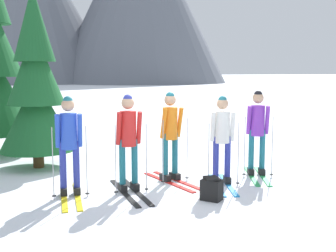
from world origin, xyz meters
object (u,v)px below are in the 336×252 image
object	(u,v)px
skier_in_blue	(69,140)
skier_in_red	(128,138)
backpack_on_snow_front	(212,189)
skier_in_white	(222,137)
skier_in_orange	(170,133)
pine_tree_far	(36,86)
skier_in_purple	(257,128)

from	to	relation	value
skier_in_blue	skier_in_red	xyz separation A→B (m)	(1.00, 0.01, 0.01)
skier_in_blue	backpack_on_snow_front	distance (m)	2.51
skier_in_white	skier_in_blue	bearing A→B (deg)	-178.56
skier_in_orange	skier_in_white	distance (m)	0.98
skier_in_white	pine_tree_far	bearing A→B (deg)	146.06
skier_in_red	pine_tree_far	size ratio (longest dim) A/B	0.47
skier_in_orange	skier_in_purple	bearing A→B (deg)	1.18
skier_in_blue	backpack_on_snow_front	world-z (taller)	skier_in_blue
skier_in_orange	backpack_on_snow_front	xyz separation A→B (m)	(0.35, -1.37, -0.74)
skier_in_purple	backpack_on_snow_front	size ratio (longest dim) A/B	4.31
skier_in_red	skier_in_white	bearing A→B (deg)	1.83
skier_in_orange	pine_tree_far	world-z (taller)	pine_tree_far
skier_in_red	skier_in_white	distance (m)	1.76
skier_in_blue	skier_in_orange	distance (m)	1.96
skier_in_red	pine_tree_far	bearing A→B (deg)	124.94
skier_in_purple	pine_tree_far	xyz separation A→B (m)	(-4.32, 1.79, 0.81)
skier_in_white	skier_in_purple	bearing A→B (deg)	27.86
skier_in_blue	skier_in_white	xyz separation A→B (m)	(2.75, 0.07, -0.05)
skier_in_white	skier_in_purple	xyz separation A→B (m)	(0.93, 0.49, 0.07)
pine_tree_far	skier_in_orange	bearing A→B (deg)	-35.92
backpack_on_snow_front	pine_tree_far	bearing A→B (deg)	131.97
backpack_on_snow_front	skier_in_red	bearing A→B (deg)	145.37
skier_in_orange	skier_in_white	bearing A→B (deg)	-27.66
skier_in_red	backpack_on_snow_front	xyz separation A→B (m)	(1.24, -0.86, -0.77)
skier_in_blue	skier_in_orange	bearing A→B (deg)	15.55
pine_tree_far	skier_in_blue	bearing A→B (deg)	-74.97
skier_in_white	pine_tree_far	distance (m)	4.17
skier_in_red	backpack_on_snow_front	bearing A→B (deg)	-34.63
skier_in_purple	backpack_on_snow_front	bearing A→B (deg)	-135.87
skier_in_orange	skier_in_purple	world-z (taller)	skier_in_purple
skier_in_blue	skier_in_white	bearing A→B (deg)	1.44
skier_in_purple	pine_tree_far	distance (m)	4.74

